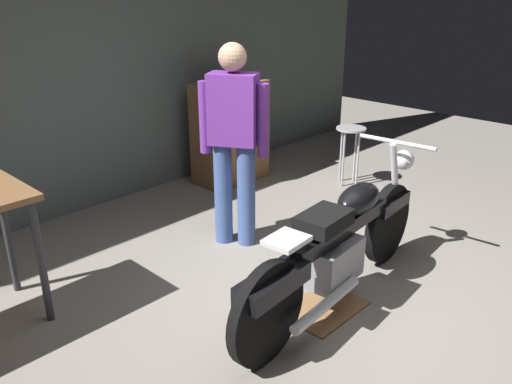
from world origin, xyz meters
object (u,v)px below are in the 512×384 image
Objects in this scene: motorcycle at (340,244)px; person_standing at (234,138)px; shop_stool at (350,140)px; wooden_dresser at (230,132)px.

motorcycle is 1.27m from person_standing.
person_standing reaches higher than motorcycle.
person_standing is 2.61× the size of shop_stool.
wooden_dresser is at bearing -72.46° from person_standing.
motorcycle is 2.35m from shop_stool.
motorcycle is at bearing -116.90° from wooden_dresser.
motorcycle is 1.99× the size of wooden_dresser.
shop_stool is (1.84, 0.11, -0.43)m from person_standing.
shop_stool is 1.31m from wooden_dresser.
shop_stool is at bearing 27.74° from motorcycle.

